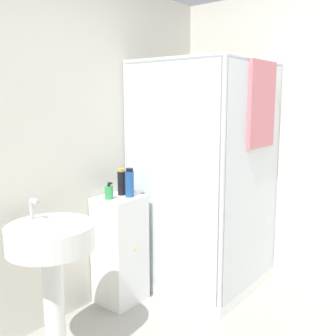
% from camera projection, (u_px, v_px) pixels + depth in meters
% --- Properties ---
extents(wall_back, '(6.40, 0.06, 2.50)m').
position_uv_depth(wall_back, '(48.00, 152.00, 2.72)').
color(wall_back, silver).
rests_on(wall_back, ground_plane).
extents(shower_enclosure, '(0.96, 0.99, 1.92)m').
position_uv_depth(shower_enclosure, '(207.00, 229.00, 3.37)').
color(shower_enclosure, white).
rests_on(shower_enclosure, ground_plane).
extents(vanity_cabinet, '(0.35, 0.34, 0.86)m').
position_uv_depth(vanity_cabinet, '(120.00, 249.00, 3.12)').
color(vanity_cabinet, white).
rests_on(vanity_cabinet, ground_plane).
extents(sink, '(0.52, 0.52, 1.01)m').
position_uv_depth(sink, '(51.00, 252.00, 2.34)').
color(sink, white).
rests_on(sink, ground_plane).
extents(soap_dispenser, '(0.06, 0.07, 0.13)m').
position_uv_depth(soap_dispenser, '(109.00, 192.00, 2.97)').
color(soap_dispenser, green).
rests_on(soap_dispenser, vanity_cabinet).
extents(shampoo_bottle_tall_black, '(0.06, 0.06, 0.21)m').
position_uv_depth(shampoo_bottle_tall_black, '(122.00, 182.00, 3.10)').
color(shampoo_bottle_tall_black, black).
rests_on(shampoo_bottle_tall_black, vanity_cabinet).
extents(shampoo_bottle_blue, '(0.07, 0.07, 0.22)m').
position_uv_depth(shampoo_bottle_blue, '(130.00, 183.00, 3.03)').
color(shampoo_bottle_blue, '#1E4C93').
rests_on(shampoo_bottle_blue, vanity_cabinet).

